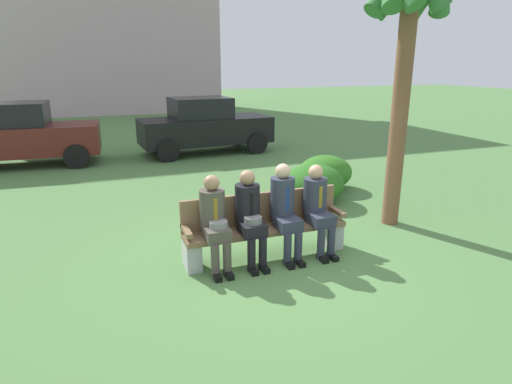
# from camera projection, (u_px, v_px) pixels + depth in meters

# --- Properties ---
(ground_plane) EXTENTS (80.00, 80.00, 0.00)m
(ground_plane) POSITION_uv_depth(u_px,v_px,m) (275.00, 261.00, 6.02)
(ground_plane) COLOR #507C42
(park_bench) EXTENTS (2.33, 0.44, 0.90)m
(park_bench) POSITION_uv_depth(u_px,v_px,m) (264.00, 226.00, 6.11)
(park_bench) COLOR brown
(park_bench) RESTS_ON ground
(seated_man_leftmost) EXTENTS (0.34, 0.72, 1.27)m
(seated_man_leftmost) POSITION_uv_depth(u_px,v_px,m) (215.00, 218.00, 5.65)
(seated_man_leftmost) COLOR #4C473D
(seated_man_leftmost) RESTS_ON ground
(seated_man_centerleft) EXTENTS (0.34, 0.72, 1.29)m
(seated_man_centerleft) POSITION_uv_depth(u_px,v_px,m) (250.00, 213.00, 5.81)
(seated_man_centerleft) COLOR black
(seated_man_centerleft) RESTS_ON ground
(seated_man_centerright) EXTENTS (0.34, 0.72, 1.34)m
(seated_man_centerright) POSITION_uv_depth(u_px,v_px,m) (285.00, 206.00, 5.99)
(seated_man_centerright) COLOR #2D3342
(seated_man_centerright) RESTS_ON ground
(seated_man_rightmost) EXTENTS (0.34, 0.72, 1.28)m
(seated_man_rightmost) POSITION_uv_depth(u_px,v_px,m) (318.00, 204.00, 6.17)
(seated_man_rightmost) COLOR #2D3342
(seated_man_rightmost) RESTS_ON ground
(palm_tree_tall) EXTENTS (1.44, 1.57, 4.50)m
(palm_tree_tall) POSITION_uv_depth(u_px,v_px,m) (409.00, 14.00, 6.54)
(palm_tree_tall) COLOR brown
(palm_tree_tall) RESTS_ON ground
(shrub_near_bench) EXTENTS (1.18, 1.08, 0.74)m
(shrub_near_bench) POSITION_uv_depth(u_px,v_px,m) (325.00, 172.00, 9.41)
(shrub_near_bench) COLOR #327221
(shrub_near_bench) RESTS_ON ground
(shrub_mid_lawn) EXTENTS (1.22, 1.12, 0.76)m
(shrub_mid_lawn) POSITION_uv_depth(u_px,v_px,m) (313.00, 184.00, 8.47)
(shrub_mid_lawn) COLOR #2B6920
(shrub_mid_lawn) RESTS_ON ground
(parked_car_near) EXTENTS (3.98, 1.87, 1.68)m
(parked_car_near) POSITION_uv_depth(u_px,v_px,m) (20.00, 135.00, 11.37)
(parked_car_near) COLOR #591E19
(parked_car_near) RESTS_ON ground
(parked_car_far) EXTENTS (4.00, 1.93, 1.68)m
(parked_car_far) POSITION_uv_depth(u_px,v_px,m) (205.00, 126.00, 13.02)
(parked_car_far) COLOR black
(parked_car_far) RESTS_ON ground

